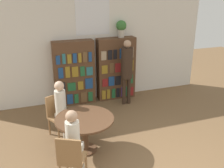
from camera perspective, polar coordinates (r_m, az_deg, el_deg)
name	(u,v)px	position (r m, az deg, el deg)	size (l,w,h in m)	color
wall_back	(93,45)	(7.09, -4.14, 8.37)	(6.40, 0.07, 3.00)	silver
bookshelf_left	(74,73)	(6.96, -8.22, 2.37)	(1.05, 0.34, 1.71)	brown
bookshelf_right	(116,69)	(7.26, 0.87, 3.35)	(1.05, 0.34, 1.71)	brown
flower_vase	(121,27)	(7.05, 2.03, 12.26)	(0.27, 0.27, 0.45)	#B7AD9E
reading_table	(85,124)	(5.01, -5.97, -8.66)	(1.11, 1.11, 0.70)	brown
chair_near_camera	(71,157)	(4.34, -8.86, -15.47)	(0.54, 0.54, 0.87)	olive
chair_left_side	(58,113)	(5.70, -11.76, -6.24)	(0.54, 0.54, 0.87)	olive
seated_reader_left	(62,107)	(5.47, -10.82, -4.91)	(0.34, 0.39, 1.24)	silver
seated_reader_right	(74,140)	(4.37, -8.30, -11.89)	(0.35, 0.39, 1.23)	silver
librarian_standing	(127,66)	(6.79, 3.26, 3.96)	(0.30, 0.57, 1.74)	#332319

